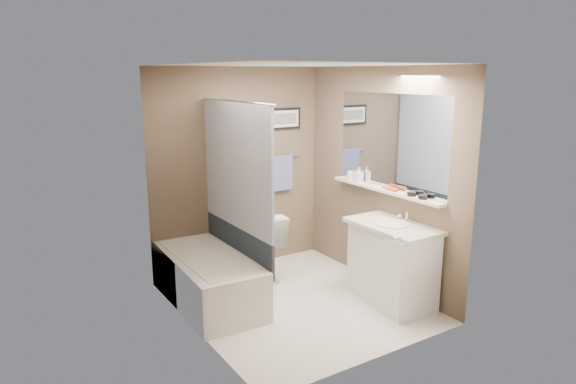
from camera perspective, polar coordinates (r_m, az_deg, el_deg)
ground at (r=5.45m, az=0.87°, el=-12.18°), size 2.50×2.50×0.00m
ceiling at (r=4.93m, az=0.96°, el=13.73°), size 2.20×2.50×0.04m
wall_back at (r=6.10m, az=-5.47°, el=2.40°), size 2.20×0.04×2.40m
wall_front at (r=4.11m, az=10.40°, el=-2.99°), size 2.20×0.04×2.40m
wall_left at (r=4.56m, az=-10.48°, el=-1.40°), size 0.04×2.50×2.40m
wall_right at (r=5.71m, az=10.01°, el=1.52°), size 0.04×2.50×2.40m
tile_surround at (r=5.06m, az=-12.66°, el=-2.40°), size 0.02×1.55×2.00m
curtain_rod at (r=5.17m, az=-5.93°, el=9.97°), size 0.02×1.55×0.02m
curtain_upper at (r=5.24m, az=-5.76°, el=2.86°), size 0.03×1.45×1.28m
curtain_lower at (r=5.45m, az=-5.56°, el=-5.66°), size 0.03×1.45×0.36m
mirror at (r=5.54m, az=11.31°, el=5.52°), size 0.02×1.60×1.00m
shelf at (r=5.59m, az=10.66°, el=0.20°), size 0.12×1.60×0.03m
towel_bar at (r=6.33m, az=-0.98°, el=3.77°), size 0.60×0.02×0.02m
towel at (r=6.34m, az=-0.88°, el=2.14°), size 0.34×0.05×0.44m
art_frame at (r=6.28m, az=-1.08°, el=8.11°), size 0.62×0.02×0.26m
art_mat at (r=6.27m, az=-1.01°, el=8.10°), size 0.56×0.00×0.20m
art_image at (r=6.27m, az=-1.00°, el=8.10°), size 0.50×0.00×0.13m
door at (r=4.54m, az=15.52°, el=-4.35°), size 0.80×0.02×2.00m
door_handle at (r=4.35m, az=12.07°, el=-4.95°), size 0.10×0.02×0.02m
bathtub at (r=5.42m, az=-8.81°, el=-9.58°), size 0.76×1.53×0.50m
tub_rim at (r=5.33m, az=-8.90°, el=-7.10°), size 0.56×1.36×0.02m
toilet at (r=6.00m, az=-3.27°, el=-5.69°), size 0.54×0.82×0.79m
vanity at (r=5.42m, az=11.46°, el=-7.97°), size 0.59×0.95×0.80m
countertop at (r=5.28m, az=11.59°, el=-3.73°), size 0.54×0.96×0.04m
sink_basin at (r=5.27m, az=11.52°, el=-3.46°), size 0.34×0.34×0.01m
faucet_spout at (r=5.39m, az=13.08°, el=-2.68°), size 0.02×0.02×0.10m
faucet_knob at (r=5.47m, az=12.33°, el=-2.65°), size 0.05×0.05×0.05m
candle_bowl_near at (r=5.21m, az=14.75°, el=-0.55°), size 0.09×0.09×0.04m
candle_bowl_far at (r=5.31m, az=13.57°, el=-0.23°), size 0.09×0.09×0.04m
hair_brush_front at (r=5.52m, az=11.27°, el=0.41°), size 0.06×0.22×0.04m
pink_comb at (r=5.75m, az=9.13°, el=0.81°), size 0.04×0.16×0.01m
glass_jar at (r=5.99m, az=6.97°, el=1.84°), size 0.08×0.08×0.10m
soap_bottle at (r=5.88m, az=7.88°, el=1.93°), size 0.08×0.08×0.17m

